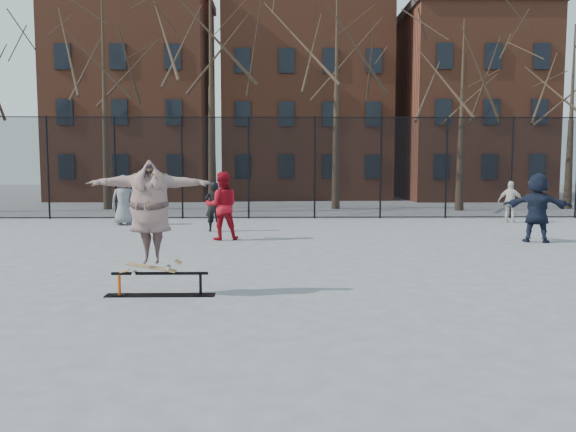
{
  "coord_description": "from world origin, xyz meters",
  "views": [
    {
      "loc": [
        -0.24,
        -9.04,
        2.15
      ],
      "look_at": [
        -0.05,
        1.5,
        1.17
      ],
      "focal_mm": 35.0,
      "sensor_mm": 36.0,
      "label": 1
    }
  ],
  "objects_px": {
    "skater": "(150,215)",
    "bystander_black": "(214,207)",
    "skate_rail": "(160,286)",
    "bystander_grey": "(124,200)",
    "bystander_white": "(511,202)",
    "skateboard": "(152,269)",
    "bystander_navy": "(537,208)",
    "bystander_red": "(222,206)"
  },
  "relations": [
    {
      "from": "skater",
      "to": "bystander_black",
      "type": "bearing_deg",
      "value": 86.75
    },
    {
      "from": "skate_rail",
      "to": "bystander_grey",
      "type": "relative_size",
      "value": 1.01
    },
    {
      "from": "skate_rail",
      "to": "bystander_white",
      "type": "distance_m",
      "value": 15.46
    },
    {
      "from": "skate_rail",
      "to": "skateboard",
      "type": "xyz_separation_m",
      "value": [
        -0.13,
        -0.0,
        0.29
      ]
    },
    {
      "from": "bystander_black",
      "to": "bystander_white",
      "type": "distance_m",
      "value": 10.89
    },
    {
      "from": "skateboard",
      "to": "skate_rail",
      "type": "bearing_deg",
      "value": 0.0
    },
    {
      "from": "bystander_grey",
      "to": "bystander_navy",
      "type": "bearing_deg",
      "value": 156.75
    },
    {
      "from": "skate_rail",
      "to": "bystander_black",
      "type": "relative_size",
      "value": 1.13
    },
    {
      "from": "bystander_black",
      "to": "bystander_red",
      "type": "xyz_separation_m",
      "value": [
        0.46,
        -2.02,
        0.17
      ]
    },
    {
      "from": "skate_rail",
      "to": "bystander_navy",
      "type": "distance_m",
      "value": 10.98
    },
    {
      "from": "bystander_white",
      "to": "skater",
      "type": "bearing_deg",
      "value": 80.11
    },
    {
      "from": "bystander_red",
      "to": "bystander_white",
      "type": "relative_size",
      "value": 1.27
    },
    {
      "from": "bystander_black",
      "to": "bystander_red",
      "type": "bearing_deg",
      "value": 93.65
    },
    {
      "from": "skateboard",
      "to": "bystander_white",
      "type": "xyz_separation_m",
      "value": [
        10.61,
        11.34,
        0.32
      ]
    },
    {
      "from": "skateboard",
      "to": "bystander_red",
      "type": "relative_size",
      "value": 0.45
    },
    {
      "from": "bystander_grey",
      "to": "bystander_black",
      "type": "bearing_deg",
      "value": 147.11
    },
    {
      "from": "skate_rail",
      "to": "bystander_navy",
      "type": "height_order",
      "value": "bystander_navy"
    },
    {
      "from": "bystander_grey",
      "to": "bystander_red",
      "type": "distance_m",
      "value": 5.52
    },
    {
      "from": "skateboard",
      "to": "bystander_navy",
      "type": "relative_size",
      "value": 0.45
    },
    {
      "from": "bystander_grey",
      "to": "bystander_black",
      "type": "xyz_separation_m",
      "value": [
        3.39,
        -1.94,
        -0.09
      ]
    },
    {
      "from": "skate_rail",
      "to": "bystander_red",
      "type": "height_order",
      "value": "bystander_red"
    },
    {
      "from": "bystander_grey",
      "to": "bystander_navy",
      "type": "distance_m",
      "value": 13.37
    },
    {
      "from": "bystander_navy",
      "to": "bystander_black",
      "type": "bearing_deg",
      "value": 6.56
    },
    {
      "from": "bystander_grey",
      "to": "bystander_white",
      "type": "relative_size",
      "value": 1.16
    },
    {
      "from": "skate_rail",
      "to": "skater",
      "type": "distance_m",
      "value": 1.18
    },
    {
      "from": "skateboard",
      "to": "bystander_grey",
      "type": "height_order",
      "value": "bystander_grey"
    },
    {
      "from": "skater",
      "to": "bystander_white",
      "type": "height_order",
      "value": "skater"
    },
    {
      "from": "bystander_navy",
      "to": "skate_rail",
      "type": "bearing_deg",
      "value": 56.95
    },
    {
      "from": "skater",
      "to": "bystander_white",
      "type": "distance_m",
      "value": 15.54
    },
    {
      "from": "bystander_black",
      "to": "bystander_navy",
      "type": "height_order",
      "value": "bystander_navy"
    },
    {
      "from": "skater",
      "to": "bystander_grey",
      "type": "height_order",
      "value": "skater"
    },
    {
      "from": "bystander_navy",
      "to": "skateboard",
      "type": "bearing_deg",
      "value": 56.56
    },
    {
      "from": "skateboard",
      "to": "bystander_grey",
      "type": "xyz_separation_m",
      "value": [
        -3.37,
        10.75,
        0.44
      ]
    },
    {
      "from": "skate_rail",
      "to": "bystander_red",
      "type": "distance_m",
      "value": 6.85
    },
    {
      "from": "skater",
      "to": "bystander_navy",
      "type": "height_order",
      "value": "skater"
    },
    {
      "from": "bystander_grey",
      "to": "bystander_black",
      "type": "height_order",
      "value": "bystander_grey"
    },
    {
      "from": "skate_rail",
      "to": "bystander_white",
      "type": "relative_size",
      "value": 1.17
    },
    {
      "from": "skate_rail",
      "to": "skateboard",
      "type": "relative_size",
      "value": 2.07
    },
    {
      "from": "bystander_black",
      "to": "bystander_navy",
      "type": "distance_m",
      "value": 9.54
    },
    {
      "from": "bystander_white",
      "to": "bystander_navy",
      "type": "height_order",
      "value": "bystander_navy"
    },
    {
      "from": "bystander_red",
      "to": "skateboard",
      "type": "bearing_deg",
      "value": 78.46
    },
    {
      "from": "bystander_grey",
      "to": "bystander_white",
      "type": "distance_m",
      "value": 14.0
    }
  ]
}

